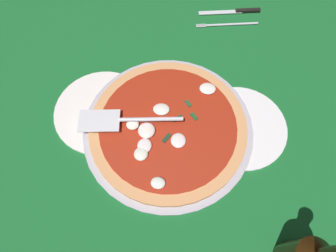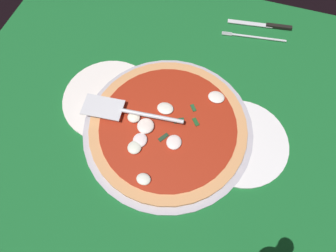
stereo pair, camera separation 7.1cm
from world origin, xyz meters
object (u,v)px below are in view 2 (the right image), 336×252
Objects in this scene: dinner_plate_right at (241,142)px; pizza at (168,127)px; place_setting_far at (259,32)px; dinner_plate_left at (109,99)px; pizza_server at (126,111)px.

dinner_plate_right is 18.42cm from pizza.
place_setting_far is at bearing 67.11° from pizza.
pizza_server is (6.74, -4.06, 3.79)cm from dinner_plate_left.
dinner_plate_left is 0.96× the size of pizza_server.
dinner_plate_left is at bearing 167.50° from pizza.
dinner_plate_left is 1.05× the size of dinner_plate_right.
dinner_plate_left is 17.90cm from pizza.
pizza is 1.53× the size of pizza_server.
pizza_server is at bearing -175.58° from dinner_plate_right.
pizza_server is at bearing -178.95° from pizza.
dinner_plate_right is at bearing 6.38° from pizza.
pizza is (-18.26, -2.04, 1.38)cm from dinner_plate_right.
place_setting_far reaches higher than dinner_plate_left.
place_setting_far is (34.11, 35.67, -0.14)cm from dinner_plate_left.
dinner_plate_right is 0.60× the size of pizza.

